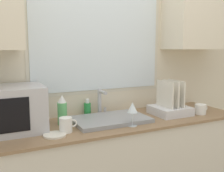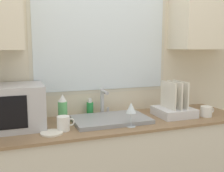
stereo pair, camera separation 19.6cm
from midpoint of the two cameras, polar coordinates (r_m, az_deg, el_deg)
The scene contains 11 objects.
wall_back at distance 2.23m, azimuth 0.46°, elevation 6.24°, with size 6.00×0.38×2.60m.
sink_basin at distance 2.04m, azimuth 2.49°, elevation -7.29°, with size 0.58×0.37×0.03m.
faucet at distance 2.19m, azimuth 0.67°, elevation -3.11°, with size 0.08×0.15×0.22m.
microwave at distance 1.94m, azimuth -19.01°, elevation -4.36°, with size 0.48×0.37×0.31m.
dish_rack at distance 2.26m, azimuth 15.79°, elevation -4.63°, with size 0.29×0.28×0.29m.
spray_bottle at distance 1.99m, azimuth -7.94°, elevation -5.03°, with size 0.07×0.07×0.22m.
soap_bottle at distance 2.20m, azimuth -2.28°, elevation -4.87°, with size 0.06×0.06×0.14m.
mug_near_sink at distance 1.82m, azimuth -7.46°, elevation -8.12°, with size 0.12×0.09×0.10m.
wine_glass at distance 1.89m, azimuth 7.16°, elevation -4.97°, with size 0.08×0.08×0.18m.
mug_by_rack at distance 2.34m, azimuth 22.13°, elevation -5.16°, with size 0.13×0.09×0.08m.
small_plate at distance 1.78m, azimuth -9.93°, elevation -10.08°, with size 0.15×0.15×0.01m.
Camera 2 is at (-0.68, -1.57, 1.50)m, focal length 42.00 mm.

